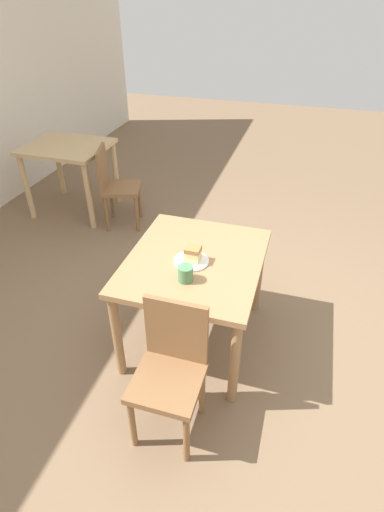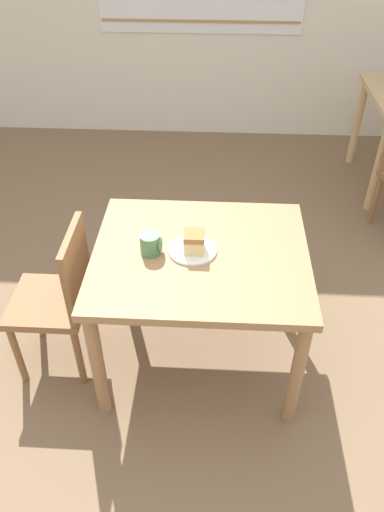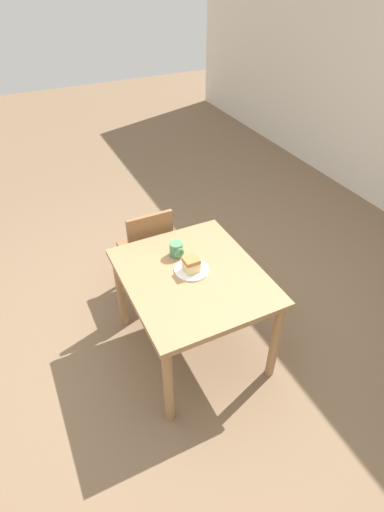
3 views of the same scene
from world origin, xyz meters
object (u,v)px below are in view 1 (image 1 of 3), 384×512
(chair_near_window, at_px, (171,368))
(coffee_mug, at_px, (186,273))
(dining_table_near, at_px, (195,271))
(chair_far_corner, at_px, (115,184))
(plate, at_px, (191,261))
(dining_table_far, at_px, (69,157))
(cake_slice, at_px, (193,254))

(chair_near_window, distance_m, coffee_mug, 0.55)
(chair_near_window, bearing_deg, coffee_mug, 96.86)
(dining_table_near, relative_size, chair_far_corner, 1.18)
(chair_near_window, height_order, plate, chair_near_window)
(dining_table_far, xyz_separation_m, plate, (-1.57, -1.84, 0.09))
(dining_table_near, relative_size, coffee_mug, 10.01)
(cake_slice, xyz_separation_m, coffee_mug, (-0.19, -0.01, -0.01))
(dining_table_near, height_order, coffee_mug, coffee_mug)
(dining_table_far, relative_size, chair_far_corner, 1.00)
(dining_table_near, distance_m, cake_slice, 0.16)
(coffee_mug, bearing_deg, chair_far_corner, 38.32)
(coffee_mug, bearing_deg, dining_table_near, 2.93)
(coffee_mug, bearing_deg, cake_slice, 4.13)
(dining_table_near, distance_m, dining_table_far, 2.41)
(chair_near_window, xyz_separation_m, cake_slice, (0.65, 0.07, 0.31))
(chair_far_corner, relative_size, cake_slice, 8.83)
(dining_table_near, distance_m, chair_far_corner, 1.86)
(plate, relative_size, coffee_mug, 2.27)
(chair_near_window, relative_size, chair_far_corner, 1.00)
(chair_near_window, distance_m, chair_far_corner, 2.43)
(chair_far_corner, distance_m, coffee_mug, 2.05)
(cake_slice, height_order, coffee_mug, cake_slice)
(dining_table_near, height_order, dining_table_far, dining_table_far)
(chair_far_corner, bearing_deg, coffee_mug, -158.76)
(chair_far_corner, relative_size, plate, 3.75)
(chair_near_window, bearing_deg, chair_far_corner, 122.70)
(plate, height_order, cake_slice, cake_slice)
(cake_slice, bearing_deg, coffee_mug, -175.87)
(dining_table_far, distance_m, cake_slice, 2.43)
(dining_table_near, height_order, plate, plate)
(cake_slice, distance_m, coffee_mug, 0.20)
(plate, xyz_separation_m, cake_slice, (0.01, -0.01, 0.05))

